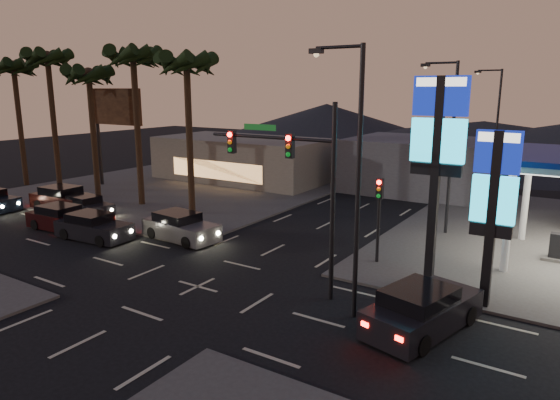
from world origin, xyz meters
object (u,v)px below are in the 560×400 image
Objects in this scene: pylon_sign_short at (494,193)px; car_lane_b_mid at (87,206)px; suv_station at (422,310)px; car_lane_b_rear at (64,199)px; car_lane_b_front at (180,227)px; pylon_sign_tall at (438,141)px; traffic_signal_mast at (295,170)px; car_lane_a_front at (93,227)px; car_lane_a_mid at (62,218)px.

pylon_sign_short is 1.67× the size of car_lane_b_mid.
pylon_sign_short reaches higher than suv_station.
car_lane_b_rear is at bearing 176.92° from car_lane_b_mid.
car_lane_b_rear is (-12.11, 0.81, 0.05)m from car_lane_b_front.
pylon_sign_tall is 3.20m from pylon_sign_short.
car_lane_b_rear reaches higher than car_lane_b_front.
traffic_signal_mast reaches higher than car_lane_a_front.
car_lane_b_rear reaches higher than car_lane_b_mid.
car_lane_a_mid is at bearing 176.01° from car_lane_a_front.
car_lane_b_rear is 27.50m from suv_station.
car_lane_a_front is at bearing 177.58° from suv_station.
car_lane_a_mid is (-24.17, -2.14, -3.96)m from pylon_sign_short.
pylon_sign_tall reaches higher than traffic_signal_mast.
car_lane_b_front is at bearing -177.07° from pylon_sign_tall.
car_lane_a_front is 8.57m from car_lane_b_rear.
pylon_sign_tall is 1.82× the size of car_lane_b_front.
car_lane_b_mid is 2.75m from car_lane_b_rear.
car_lane_a_front is at bearing -23.88° from car_lane_b_rear.
pylon_sign_short is at bearing 64.58° from suv_station.
car_lane_a_mid is at bearing -35.68° from car_lane_b_rear.
suv_station is at bearing -76.81° from pylon_sign_tall.
car_lane_b_front is at bearing -4.07° from car_lane_b_mid.
car_lane_b_mid is at bearing 146.89° from car_lane_a_front.
suv_station is at bearing -6.79° from traffic_signal_mast.
pylon_sign_short is at bearing 6.50° from car_lane_a_front.
suv_station is (24.42, -4.14, 0.15)m from car_lane_b_mid.
pylon_sign_tall is 1.90× the size of car_lane_a_front.
car_lane_b_front is at bearing 179.03° from pylon_sign_short.
suv_station reaches higher than car_lane_a_mid.
car_lane_b_mid is at bearing 169.52° from traffic_signal_mast.
car_lane_a_front is 3.34m from car_lane_a_mid.
suv_station is at bearing -8.97° from car_lane_b_rear.
car_lane_a_mid is at bearing -60.23° from car_lane_b_mid.
car_lane_b_rear is at bearing 171.03° from suv_station.
car_lane_a_front is 0.96× the size of car_lane_b_front.
pylon_sign_short reaches higher than car_lane_b_mid.
pylon_sign_short reaches higher than car_lane_b_front.
car_lane_b_front is at bearing 163.34° from traffic_signal_mast.
car_lane_b_front is 0.93× the size of suv_station.
pylon_sign_short is at bearing -21.80° from pylon_sign_tall.
car_lane_b_rear is (-7.84, 3.47, 0.07)m from car_lane_a_front.
pylon_sign_tall reaches higher than pylon_sign_short.
car_lane_b_front is at bearing 167.01° from suv_station.
pylon_sign_tall reaches higher than suv_station.
car_lane_a_front is at bearing -173.50° from pylon_sign_short.
pylon_sign_short is at bearing -2.09° from car_lane_b_mid.
car_lane_b_front reaches higher than car_lane_b_mid.
car_lane_a_front is at bearing -169.57° from pylon_sign_tall.
suv_station is at bearing -2.65° from car_lane_a_mid.
car_lane_b_front is (4.27, 2.66, 0.03)m from car_lane_a_front.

